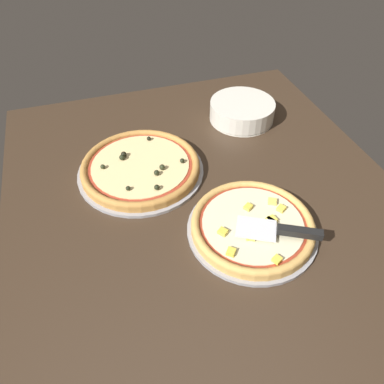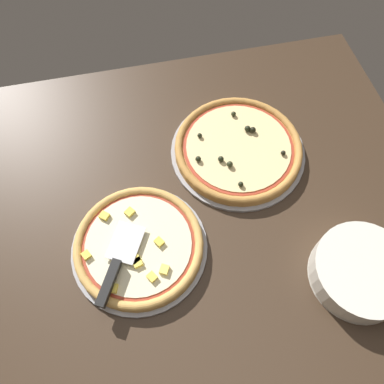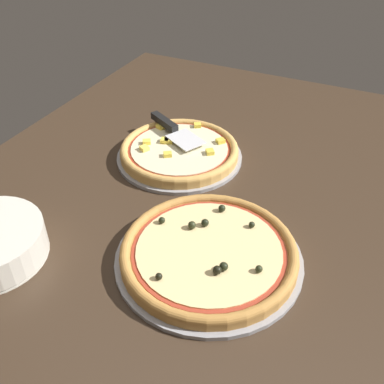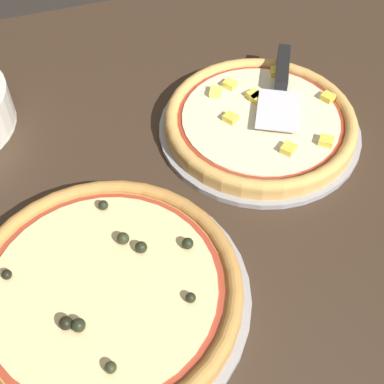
# 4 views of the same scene
# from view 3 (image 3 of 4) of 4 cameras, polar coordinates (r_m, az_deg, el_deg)

# --- Properties ---
(ground_plane) EXTENTS (1.51, 1.15, 0.04)m
(ground_plane) POSITION_cam_3_polar(r_m,az_deg,el_deg) (1.18, -0.17, 0.88)
(ground_plane) COLOR #38281C
(pizza_pan_front) EXTENTS (0.35, 0.35, 0.01)m
(pizza_pan_front) POSITION_cam_3_polar(r_m,az_deg,el_deg) (1.25, -1.60, 4.54)
(pizza_pan_front) COLOR #939399
(pizza_pan_front) RESTS_ON ground_plane
(pizza_front) EXTENTS (0.33, 0.33, 0.03)m
(pizza_front) POSITION_cam_3_polar(r_m,az_deg,el_deg) (1.24, -1.61, 5.35)
(pizza_front) COLOR tan
(pizza_front) RESTS_ON pizza_pan_front
(pizza_pan_back) EXTENTS (0.39, 0.39, 0.01)m
(pizza_pan_back) POSITION_cam_3_polar(r_m,az_deg,el_deg) (0.95, 2.13, -8.44)
(pizza_pan_back) COLOR #939399
(pizza_pan_back) RESTS_ON ground_plane
(pizza_back) EXTENTS (0.37, 0.37, 0.04)m
(pizza_back) POSITION_cam_3_polar(r_m,az_deg,el_deg) (0.93, 2.16, -7.59)
(pizza_back) COLOR #B77F3D
(pizza_back) RESTS_ON pizza_pan_back
(serving_spatula) EXTENTS (0.14, 0.21, 0.02)m
(serving_spatula) POSITION_cam_3_polar(r_m,az_deg,el_deg) (1.31, -2.84, 8.34)
(serving_spatula) COLOR silver
(serving_spatula) RESTS_ON pizza_front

